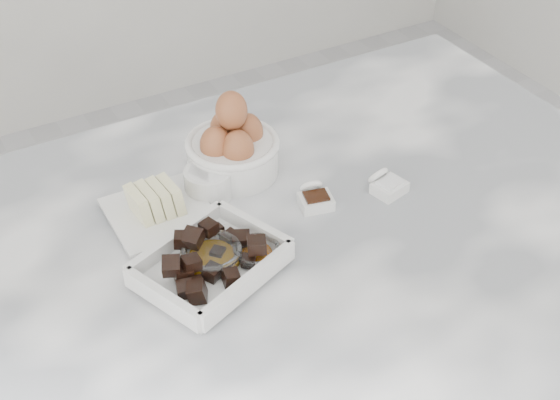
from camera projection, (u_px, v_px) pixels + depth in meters
The scene contains 9 objects.
marble_slab at pixel (278, 249), 1.11m from camera, with size 1.20×0.80×0.04m, color white.
chocolate_dish at pixel (211, 261), 1.03m from camera, with size 0.23×0.20×0.05m.
butter_plate at pixel (158, 208), 1.12m from camera, with size 0.14×0.14×0.06m.
sugar_ramekin at pixel (209, 181), 1.16m from camera, with size 0.07×0.07×0.04m.
egg_bowl at pixel (232, 147), 1.20m from camera, with size 0.15×0.15×0.14m.
honey_bowl at pixel (212, 258), 1.04m from camera, with size 0.08×0.08×0.04m.
zest_bowl at pixel (257, 255), 1.05m from camera, with size 0.07×0.07×0.03m.
vanilla_spoon at pixel (315, 197), 1.15m from camera, with size 0.06×0.07×0.04m.
salt_spoon at pixel (387, 184), 1.18m from camera, with size 0.06×0.07×0.04m.
Camera 1 is at (-0.41, -0.72, 1.66)m, focal length 50.00 mm.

